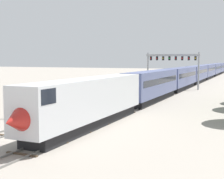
# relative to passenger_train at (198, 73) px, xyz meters

# --- Properties ---
(ground_plane) EXTENTS (400.00, 400.00, 0.00)m
(ground_plane) POSITION_rel_passenger_train_xyz_m (-2.00, -69.80, -2.61)
(ground_plane) COLOR gray
(track_main) EXTENTS (2.60, 200.00, 0.16)m
(track_main) POSITION_rel_passenger_train_xyz_m (0.00, -9.80, -2.55)
(track_main) COLOR slate
(track_main) RESTS_ON ground
(track_near) EXTENTS (2.60, 160.00, 0.16)m
(track_near) POSITION_rel_passenger_train_xyz_m (-5.50, -29.80, -2.55)
(track_near) COLOR slate
(track_near) RESTS_ON ground
(passenger_train) EXTENTS (3.04, 151.97, 4.80)m
(passenger_train) POSITION_rel_passenger_train_xyz_m (0.00, 0.00, 0.00)
(passenger_train) COLOR silver
(passenger_train) RESTS_ON ground
(signal_gantry) EXTENTS (12.10, 0.49, 8.13)m
(signal_gantry) POSITION_rel_passenger_train_xyz_m (-2.25, -21.10, 3.43)
(signal_gantry) COLOR #999BA0
(signal_gantry) RESTS_ON ground
(stop_sign) EXTENTS (0.76, 0.08, 2.88)m
(stop_sign) POSITION_rel_passenger_train_xyz_m (-10.00, -64.54, -0.74)
(stop_sign) COLOR gray
(stop_sign) RESTS_ON ground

